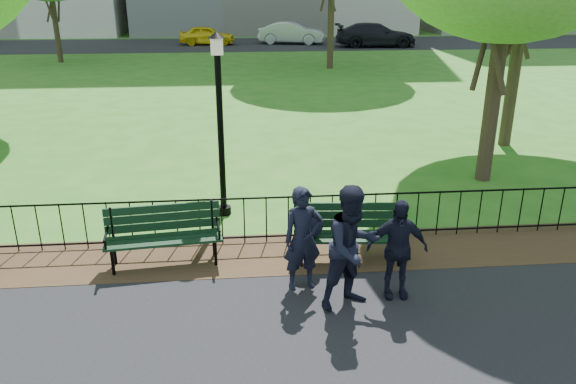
{
  "coord_description": "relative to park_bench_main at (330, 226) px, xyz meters",
  "views": [
    {
      "loc": [
        -1.45,
        -7.31,
        4.55
      ],
      "look_at": [
        -0.65,
        1.5,
        1.17
      ],
      "focal_mm": 35.0,
      "sensor_mm": 36.0,
      "label": 1
    }
  ],
  "objects": [
    {
      "name": "sedan_dark",
      "position": [
        8.32,
        31.49,
        0.15
      ],
      "size": [
        5.68,
        2.52,
        1.62
      ],
      "primitive_type": "imported",
      "rotation": [
        0.0,
        0.0,
        1.53
      ],
      "color": "black",
      "rests_on": "far_street"
    },
    {
      "name": "park_bench_left_a",
      "position": [
        -2.79,
        0.23,
        -0.05
      ],
      "size": [
        1.97,
        0.8,
        1.09
      ],
      "rotation": [
        0.0,
        0.0,
        0.11
      ],
      "color": "black",
      "rests_on": "ground"
    },
    {
      "name": "ground",
      "position": [
        -0.03,
        -1.15,
        -0.68
      ],
      "size": [
        120.0,
        120.0,
        0.0
      ],
      "primitive_type": "plane",
      "color": "#27641A"
    },
    {
      "name": "person_right",
      "position": [
        0.81,
        -1.17,
        0.12
      ],
      "size": [
        0.93,
        0.42,
        1.56
      ],
      "primitive_type": "imported",
      "rotation": [
        0.0,
        0.0,
        -0.05
      ],
      "color": "black",
      "rests_on": "asphalt_path"
    },
    {
      "name": "person_left",
      "position": [
        -0.56,
        -0.79,
        0.16
      ],
      "size": [
        0.67,
        0.51,
        1.65
      ],
      "primitive_type": "imported",
      "rotation": [
        0.0,
        0.0,
        0.2
      ],
      "color": "black",
      "rests_on": "asphalt_path"
    },
    {
      "name": "far_street",
      "position": [
        -0.03,
        33.85,
        -0.67
      ],
      "size": [
        70.0,
        9.0,
        0.01
      ],
      "primitive_type": "cube",
      "color": "black",
      "rests_on": "ground"
    },
    {
      "name": "iron_fence",
      "position": [
        -0.03,
        0.85,
        -0.18
      ],
      "size": [
        24.06,
        0.06,
        1.0
      ],
      "color": "black",
      "rests_on": "ground"
    },
    {
      "name": "person_mid",
      "position": [
        0.09,
        -1.37,
        0.27
      ],
      "size": [
        1.02,
        0.8,
        1.87
      ],
      "primitive_type": "imported",
      "rotation": [
        0.0,
        0.0,
        0.42
      ],
      "color": "black",
      "rests_on": "asphalt_path"
    },
    {
      "name": "taxi",
      "position": [
        -3.52,
        33.77,
        0.01
      ],
      "size": [
        4.02,
        1.77,
        1.35
      ],
      "primitive_type": "imported",
      "rotation": [
        0.0,
        0.0,
        1.53
      ],
      "color": "yellow",
      "rests_on": "far_street"
    },
    {
      "name": "dirt_strip",
      "position": [
        -0.03,
        0.35,
        -0.66
      ],
      "size": [
        60.0,
        1.6,
        0.01
      ],
      "primitive_type": "cube",
      "color": "#352415",
      "rests_on": "ground"
    },
    {
      "name": "park_bench_main",
      "position": [
        0.0,
        0.0,
        0.0
      ],
      "size": [
        1.93,
        0.74,
        1.07
      ],
      "rotation": [
        0.0,
        0.0,
        -0.09
      ],
      "color": "black",
      "rests_on": "ground"
    },
    {
      "name": "lamppost",
      "position": [
        -1.83,
        2.26,
        1.3
      ],
      "size": [
        0.33,
        0.33,
        3.64
      ],
      "color": "black",
      "rests_on": "ground"
    },
    {
      "name": "sedan_silver",
      "position": [
        2.62,
        33.84,
        0.12
      ],
      "size": [
        5.02,
        2.73,
        1.57
      ],
      "primitive_type": "imported",
      "rotation": [
        0.0,
        0.0,
        1.34
      ],
      "color": "#B8BBC1",
      "rests_on": "far_street"
    }
  ]
}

